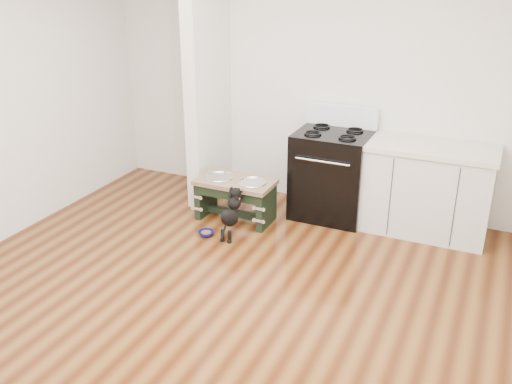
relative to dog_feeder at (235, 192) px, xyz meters
The scene contains 8 objects.
ground 1.77m from the dog_feeder, 68.92° to the right, with size 5.00×5.00×0.00m, color #421D0B.
room_shell 2.17m from the dog_feeder, 68.92° to the right, with size 5.00×5.00×5.00m.
partition_wall 1.26m from the dog_feeder, 138.93° to the left, with size 0.15×0.80×2.70m, color silver.
oven_range 1.04m from the dog_feeder, 31.63° to the left, with size 0.76×0.69×1.14m.
cabinet_run 1.94m from the dog_feeder, 16.72° to the left, with size 1.24×0.64×0.91m.
dog_feeder is the anchor object (origin of this frame).
puppy 0.40m from the dog_feeder, 68.85° to the right, with size 0.14×0.42×0.50m.
floor_bowl 0.56m from the dog_feeder, 101.88° to the right, with size 0.21×0.21×0.05m.
Camera 1 is at (1.85, -3.27, 2.62)m, focal length 40.00 mm.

